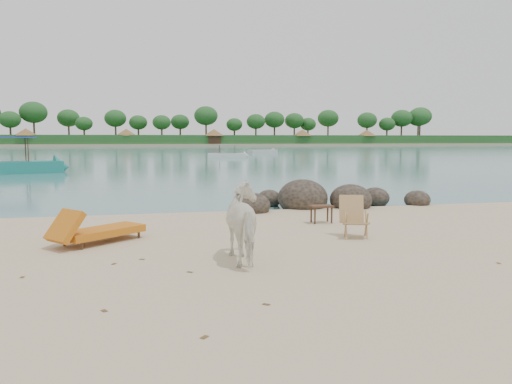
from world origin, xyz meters
TOP-DOWN VIEW (x-y plane):
  - water at (0.00, 90.00)m, footprint 400.00×400.00m
  - far_shore at (0.00, 170.00)m, footprint 420.00×90.00m
  - far_scenery at (0.03, 136.70)m, footprint 420.00×18.00m
  - boulders at (3.09, 6.40)m, footprint 6.28×2.79m
  - cow at (-0.51, 0.17)m, footprint 0.80×1.60m
  - side_table at (2.03, 3.49)m, footprint 0.55×0.36m
  - lounge_chair at (-3.04, 2.33)m, footprint 2.05×1.88m
  - deck_chair at (2.10, 1.60)m, footprint 0.72×0.75m
  - boat_near at (-10.58, 25.16)m, footprint 7.73×3.94m
  - boat_mid at (7.15, 48.39)m, footprint 5.03×1.95m
  - boat_far at (14.67, 62.27)m, footprint 5.38×3.77m
  - dead_leaves at (-1.18, -0.58)m, footprint 8.30×6.03m

SIDE VIEW (x-z plane):
  - water at x=0.00m, z-range 0.00..0.00m
  - far_shore at x=0.00m, z-range -0.70..0.70m
  - dead_leaves at x=-1.18m, z-range 0.00..0.00m
  - boulders at x=3.09m, z-range -0.35..0.78m
  - side_table at x=2.03m, z-range 0.00..0.43m
  - lounge_chair at x=-3.04m, z-range 0.00..0.62m
  - boat_far at x=14.67m, z-range 0.00..0.64m
  - deck_chair at x=2.10m, z-range 0.00..0.87m
  - cow at x=-0.51m, z-range 0.00..1.32m
  - boat_mid at x=7.15m, z-range 0.00..2.41m
  - boat_near at x=-10.58m, z-range 0.00..3.67m
  - far_scenery at x=0.03m, z-range -1.61..7.89m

